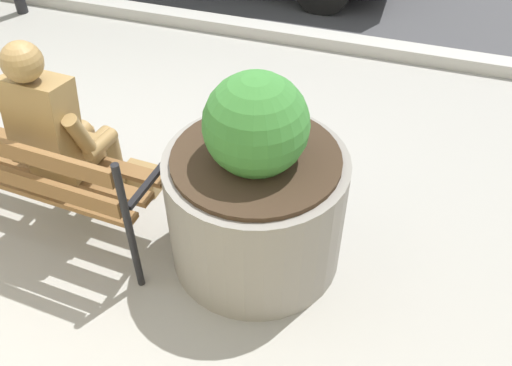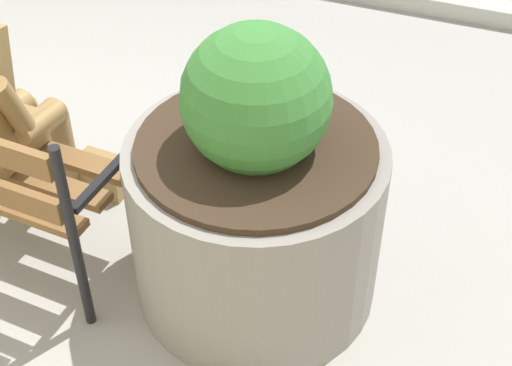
% 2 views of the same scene
% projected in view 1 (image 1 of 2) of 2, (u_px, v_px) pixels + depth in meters
% --- Properties ---
extents(ground_plane, '(80.00, 80.00, 0.00)m').
position_uv_depth(ground_plane, '(48.00, 211.00, 3.80)').
color(ground_plane, '#9E9B93').
extents(curb_stone, '(60.00, 0.20, 0.12)m').
position_uv_depth(curb_stone, '(204.00, 21.00, 5.80)').
color(curb_stone, '#B2AFA8').
rests_on(curb_stone, ground).
extents(park_bench, '(1.83, 0.65, 0.95)m').
position_uv_depth(park_bench, '(16.00, 165.00, 3.33)').
color(park_bench, brown).
rests_on(park_bench, ground).
extents(bronze_statue_seated, '(0.66, 0.76, 1.37)m').
position_uv_depth(bronze_statue_seated, '(69.00, 137.00, 3.33)').
color(bronze_statue_seated, olive).
rests_on(bronze_statue_seated, ground).
extents(concrete_planter, '(1.05, 1.05, 1.29)m').
position_uv_depth(concrete_planter, '(256.00, 195.00, 3.19)').
color(concrete_planter, gray).
rests_on(concrete_planter, ground).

